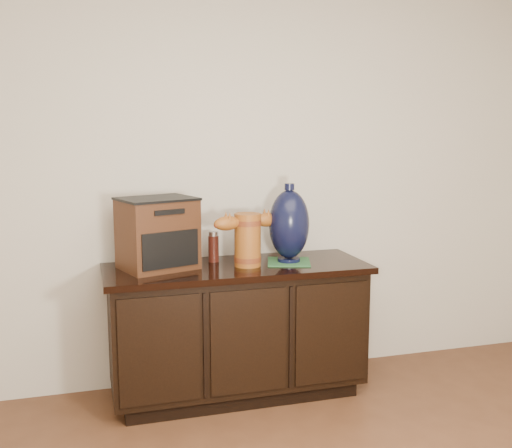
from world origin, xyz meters
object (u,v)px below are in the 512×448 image
object	(u,v)px
sideboard	(237,329)
terracotta_vessel	(248,237)
spray_can	(214,247)
lamp_base	(289,225)
tv_radio	(158,233)

from	to	relation	value
sideboard	terracotta_vessel	size ratio (longest dim) A/B	3.52
spray_can	sideboard	bearing A→B (deg)	-51.95
sideboard	spray_can	xyz separation A→B (m)	(-0.10, 0.13, 0.45)
lamp_base	terracotta_vessel	bearing A→B (deg)	-175.80
spray_can	tv_radio	bearing A→B (deg)	-166.18
tv_radio	spray_can	distance (m)	0.35
tv_radio	terracotta_vessel	bearing A→B (deg)	-28.04
sideboard	spray_can	bearing A→B (deg)	128.05
sideboard	tv_radio	distance (m)	0.71
terracotta_vessel	tv_radio	distance (m)	0.49
sideboard	tv_radio	xyz separation A→B (m)	(-0.43, 0.05, 0.56)
sideboard	spray_can	size ratio (longest dim) A/B	8.35
sideboard	terracotta_vessel	distance (m)	0.54
sideboard	terracotta_vessel	xyz separation A→B (m)	(0.06, -0.03, 0.53)
terracotta_vessel	spray_can	bearing A→B (deg)	120.17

